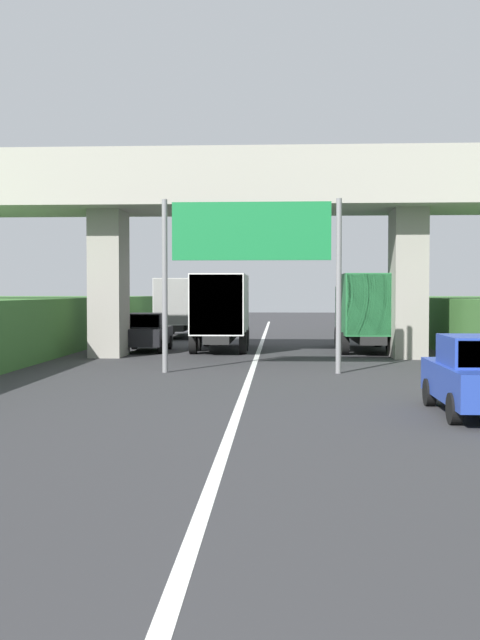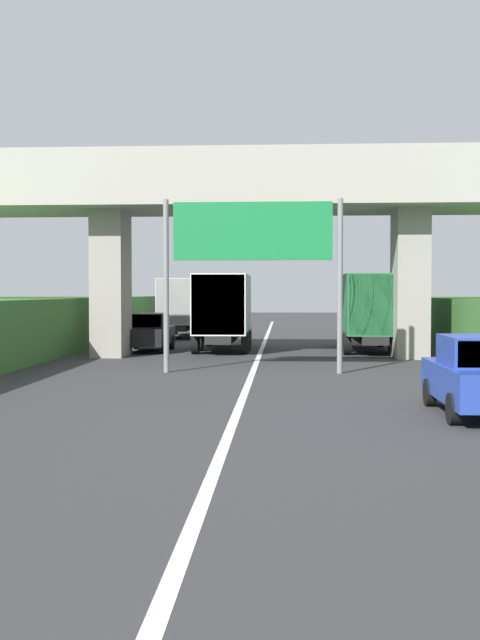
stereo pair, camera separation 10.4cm
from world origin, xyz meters
name	(u,v)px [view 1 (the left image)]	position (x,y,z in m)	size (l,w,h in m)	color
lane_centre_stripe	(252,372)	(0.00, 24.05, 0.00)	(0.20, 88.10, 0.01)	white
overpass_bridge	(257,205)	(0.00, 30.06, 6.23)	(40.00, 4.80, 8.20)	#9E998E
overhead_highway_sign	(251,244)	(0.00, 23.73, 4.24)	(5.88, 0.18, 5.70)	slate
truck_white	(181,304)	(-4.89, 43.92, 1.93)	(2.44, 7.30, 3.44)	black
truck_silver	(222,308)	(-1.70, 33.61, 1.93)	(2.44, 7.30, 3.44)	black
truck_green	(365,308)	(4.77, 33.52, 1.93)	(2.44, 7.30, 3.44)	black
car_black	(147,332)	(-5.01, 32.72, 0.86)	(1.86, 4.10, 1.72)	black
car_blue	(480,376)	(5.24, 15.30, 0.86)	(1.86, 4.10, 1.72)	#233D9E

